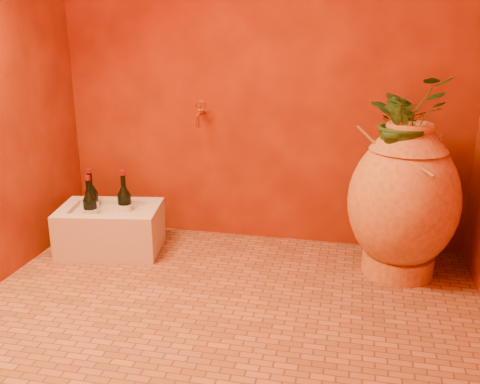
% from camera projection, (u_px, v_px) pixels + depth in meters
% --- Properties ---
extents(floor, '(2.50, 2.50, 0.00)m').
position_uv_depth(floor, '(222.00, 313.00, 2.58)').
color(floor, '#975931').
rests_on(floor, ground).
extents(wall_back, '(2.50, 0.02, 2.50)m').
position_uv_depth(wall_back, '(262.00, 39.00, 3.13)').
color(wall_back, '#5F1805').
rests_on(wall_back, ground).
extents(amphora, '(0.66, 0.66, 0.85)m').
position_uv_depth(amphora, '(403.00, 201.00, 2.88)').
color(amphora, '#DA8B3D').
rests_on(amphora, floor).
extents(stone_basin, '(0.65, 0.50, 0.28)m').
position_uv_depth(stone_basin, '(111.00, 230.00, 3.26)').
color(stone_basin, beige).
rests_on(stone_basin, floor).
extents(wine_bottle_a, '(0.08, 0.08, 0.34)m').
position_uv_depth(wine_bottle_a, '(91.00, 211.00, 3.17)').
color(wine_bottle_a, black).
rests_on(wine_bottle_a, stone_basin).
extents(wine_bottle_b, '(0.08, 0.08, 0.35)m').
position_uv_depth(wine_bottle_b, '(92.00, 204.00, 3.29)').
color(wine_bottle_b, black).
rests_on(wine_bottle_b, stone_basin).
extents(wine_bottle_c, '(0.09, 0.09, 0.35)m').
position_uv_depth(wine_bottle_c, '(125.00, 206.00, 3.24)').
color(wine_bottle_c, black).
rests_on(wine_bottle_c, stone_basin).
extents(wall_tap, '(0.07, 0.14, 0.16)m').
position_uv_depth(wall_tap, '(200.00, 112.00, 3.26)').
color(wall_tap, '#A26425').
rests_on(wall_tap, wall_back).
extents(plant_main, '(0.54, 0.53, 0.45)m').
position_uv_depth(plant_main, '(406.00, 119.00, 2.76)').
color(plant_main, '#214D1B').
rests_on(plant_main, amphora).
extents(plant_side, '(0.22, 0.23, 0.33)m').
position_uv_depth(plant_side, '(398.00, 128.00, 2.70)').
color(plant_side, '#214D1B').
rests_on(plant_side, amphora).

